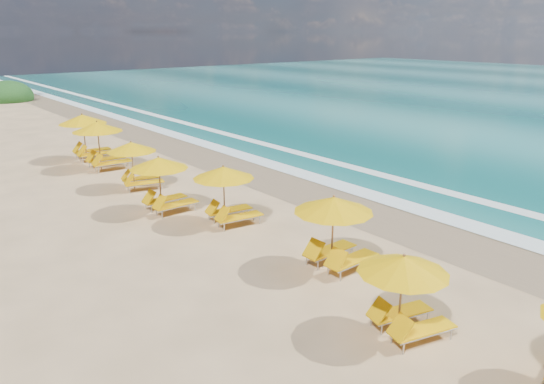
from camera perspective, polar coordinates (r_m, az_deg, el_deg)
name	(u,v)px	position (r m, az deg, el deg)	size (l,w,h in m)	color
ground	(272,222)	(19.50, 0.00, -3.36)	(160.00, 160.00, 0.00)	tan
wet_sand	(344,201)	(22.10, 8.08, -0.99)	(4.00, 160.00, 0.01)	#897451
surf_foam	(385,189)	(24.06, 12.48, 0.36)	(4.00, 160.00, 0.01)	white
station_2	(407,290)	(12.49, 14.84, -10.50)	(2.67, 2.59, 2.15)	olive
station_3	(337,227)	(15.45, 7.27, -3.90)	(2.59, 2.39, 2.40)	olive
station_4	(228,191)	(19.03, -4.91, 0.15)	(2.72, 2.59, 2.31)	olive
station_5	(164,180)	(20.69, -11.99, 1.30)	(2.52, 2.32, 2.34)	olive
station_6	(136,162)	(24.16, -14.92, 3.29)	(2.79, 2.69, 2.25)	olive
station_7	(103,142)	(28.15, -18.42, 5.34)	(2.87, 2.67, 2.59)	olive
station_8	(88,134)	(30.54, -19.89, 6.15)	(3.04, 2.85, 2.65)	olive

